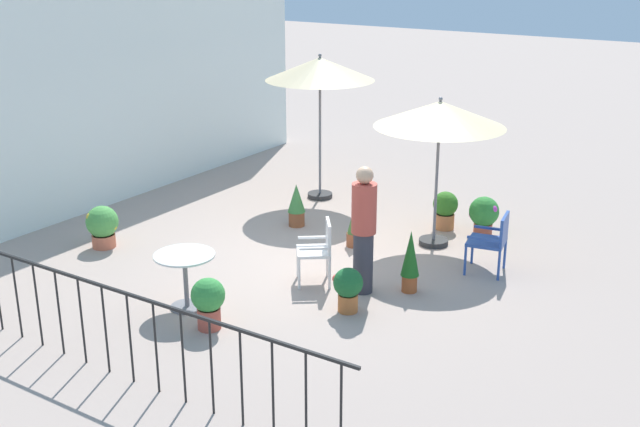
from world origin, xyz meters
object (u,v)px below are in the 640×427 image
(potted_plant_1, at_px, (410,260))
(potted_plant_6, at_px, (445,209))
(patio_umbrella_1, at_px, (320,70))
(patio_chair_0, at_px, (319,247))
(potted_plant_0, at_px, (354,228))
(potted_plant_5, at_px, (484,214))
(potted_plant_7, at_px, (348,287))
(potted_plant_4, at_px, (296,204))
(standing_person, at_px, (364,229))
(potted_plant_2, at_px, (208,300))
(patio_chair_1, at_px, (493,239))
(cafe_table_0, at_px, (185,271))
(patio_umbrella_0, at_px, (440,116))
(potted_plant_3, at_px, (103,225))

(potted_plant_1, bearing_deg, potted_plant_6, 13.97)
(patio_umbrella_1, xyz_separation_m, patio_chair_0, (-3.14, -2.01, -1.75))
(potted_plant_0, relative_size, potted_plant_5, 1.01)
(patio_chair_0, distance_m, potted_plant_7, 0.95)
(patio_chair_0, xyz_separation_m, potted_plant_0, (1.41, 0.29, -0.22))
(patio_chair_0, relative_size, potted_plant_5, 1.43)
(potted_plant_0, relative_size, potted_plant_4, 0.88)
(potted_plant_0, relative_size, standing_person, 0.36)
(patio_umbrella_1, relative_size, potted_plant_0, 4.18)
(potted_plant_4, bearing_deg, patio_umbrella_1, 18.70)
(potted_plant_2, bearing_deg, potted_plant_1, -34.21)
(patio_umbrella_1, distance_m, potted_plant_1, 4.56)
(potted_plant_0, bearing_deg, patio_chair_1, -85.74)
(cafe_table_0, xyz_separation_m, potted_plant_4, (3.23, 0.56, -0.14))
(patio_umbrella_0, bearing_deg, potted_plant_6, 11.65)
(patio_chair_0, relative_size, potted_plant_2, 1.36)
(standing_person, bearing_deg, potted_plant_3, 100.04)
(potted_plant_5, bearing_deg, standing_person, 170.10)
(potted_plant_0, bearing_deg, patio_umbrella_0, -53.53)
(patio_chair_1, relative_size, potted_plant_2, 1.34)
(patio_chair_1, relative_size, potted_plant_0, 1.39)
(patio_chair_0, relative_size, potted_plant_6, 1.41)
(potted_plant_5, bearing_deg, potted_plant_6, 99.71)
(patio_chair_1, height_order, potted_plant_2, patio_chair_1)
(patio_chair_1, xyz_separation_m, potted_plant_7, (-2.10, 1.04, -0.17))
(potted_plant_2, distance_m, standing_person, 2.19)
(patio_chair_1, relative_size, potted_plant_7, 1.49)
(patio_umbrella_0, distance_m, potted_plant_7, 3.13)
(potted_plant_6, bearing_deg, potted_plant_4, 119.60)
(potted_plant_4, distance_m, potted_plant_6, 2.36)
(patio_umbrella_0, height_order, cafe_table_0, patio_umbrella_0)
(potted_plant_3, bearing_deg, patio_chair_1, -66.99)
(patio_umbrella_1, distance_m, patio_chair_0, 4.12)
(potted_plant_0, relative_size, potted_plant_1, 0.73)
(potted_plant_4, xyz_separation_m, potted_plant_7, (-2.22, -2.28, -0.03))
(patio_chair_0, height_order, potted_plant_0, patio_chair_0)
(potted_plant_7, bearing_deg, cafe_table_0, 120.20)
(patio_chair_1, distance_m, potted_plant_6, 1.81)
(cafe_table_0, relative_size, potted_plant_7, 1.33)
(patio_chair_0, height_order, potted_plant_6, patio_chair_0)
(patio_umbrella_1, xyz_separation_m, potted_plant_0, (-1.73, -1.72, -1.97))
(potted_plant_0, bearing_deg, patio_chair_0, -168.41)
(patio_umbrella_0, bearing_deg, potted_plant_1, -165.07)
(patio_chair_0, height_order, patio_chair_1, patio_chair_0)
(patio_chair_1, xyz_separation_m, potted_plant_4, (0.12, 3.32, -0.14))
(potted_plant_0, distance_m, potted_plant_7, 2.21)
(patio_umbrella_1, bearing_deg, potted_plant_2, -161.61)
(potted_plant_5, bearing_deg, potted_plant_2, 162.52)
(patio_umbrella_1, bearing_deg, patio_umbrella_0, -110.59)
(potted_plant_2, relative_size, potted_plant_6, 1.04)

